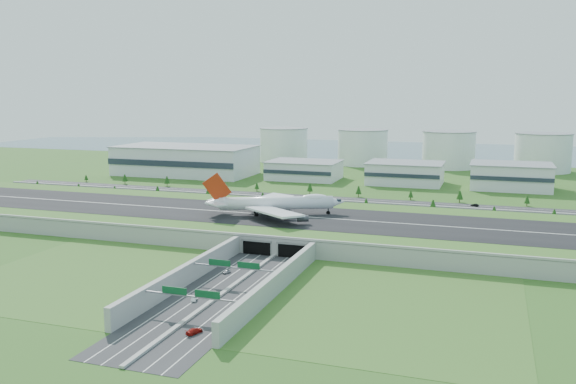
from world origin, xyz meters
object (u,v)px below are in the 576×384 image
(car_2, at_px, (284,270))
(car_7, at_px, (324,197))
(boeing_747, at_px, (275,203))
(car_3, at_px, (194,331))
(car_1, at_px, (194,298))
(car_4, at_px, (172,193))
(fuel_tank_a, at_px, (284,145))
(car_0, at_px, (227,272))
(car_5, at_px, (475,205))

(car_2, distance_m, car_7, 177.66)
(boeing_747, xyz_separation_m, car_3, (25.08, -142.66, -13.67))
(car_1, xyz_separation_m, car_3, (13.97, -26.85, 0.09))
(car_1, xyz_separation_m, car_4, (-122.39, 201.67, -0.07))
(fuel_tank_a, height_order, boeing_747, fuel_tank_a)
(car_1, distance_m, car_7, 219.10)
(fuel_tank_a, relative_size, car_3, 8.54)
(car_4, height_order, car_7, car_4)
(car_2, xyz_separation_m, car_3, (-4.86, -70.70, 0.08))
(boeing_747, height_order, car_2, boeing_747)
(car_0, distance_m, car_2, 23.72)
(car_3, xyz_separation_m, car_7, (-26.32, 245.61, -0.18))
(boeing_747, bearing_deg, car_3, -103.43)
(fuel_tank_a, distance_m, car_2, 404.02)
(fuel_tank_a, distance_m, car_4, 224.42)
(fuel_tank_a, xyz_separation_m, car_1, (113.31, -425.29, -16.62))
(car_0, bearing_deg, car_4, 144.78)
(car_4, xyz_separation_m, car_5, (210.82, 18.81, 0.15))
(fuel_tank_a, height_order, car_4, fuel_tank_a)
(car_5, relative_size, car_7, 1.11)
(fuel_tank_a, xyz_separation_m, boeing_747, (102.19, -309.48, -2.86))
(car_2, relative_size, car_5, 1.09)
(car_0, relative_size, car_1, 0.86)
(car_0, distance_m, car_5, 207.60)
(car_0, height_order, car_1, car_1)
(car_7, bearing_deg, car_3, 21.08)
(car_4, bearing_deg, car_1, -139.45)
(boeing_747, relative_size, car_7, 15.56)
(car_0, bearing_deg, car_3, -55.38)
(car_2, xyz_separation_m, car_5, (69.61, 176.63, 0.06))
(boeing_747, height_order, car_1, boeing_747)
(car_1, relative_size, car_7, 1.00)
(fuel_tank_a, distance_m, car_1, 440.44)
(car_4, bearing_deg, car_0, -135.20)
(boeing_747, distance_m, car_5, 145.10)
(fuel_tank_a, bearing_deg, car_7, -63.95)
(car_1, bearing_deg, car_7, 73.58)
(car_1, relative_size, car_3, 0.79)
(car_2, height_order, car_7, car_2)
(boeing_747, xyz_separation_m, car_5, (99.55, 104.67, -13.68))
(car_5, xyz_separation_m, car_7, (-100.79, -1.72, -0.17))
(car_3, distance_m, car_4, 266.11)
(car_5, bearing_deg, car_7, -70.65)
(fuel_tank_a, distance_m, car_3, 470.00)
(car_2, height_order, car_3, car_3)
(car_5, bearing_deg, fuel_tank_a, -117.06)
(car_0, bearing_deg, fuel_tank_a, 125.05)
(boeing_747, xyz_separation_m, car_0, (8.39, -81.85, -13.85))
(boeing_747, height_order, car_5, boeing_747)
(car_0, xyz_separation_m, car_4, (-119.65, 167.71, 0.02))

